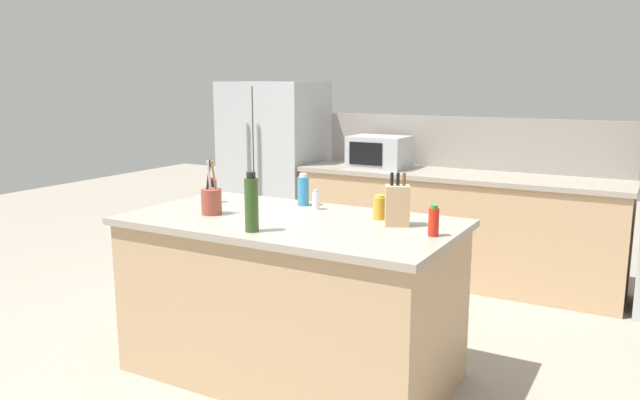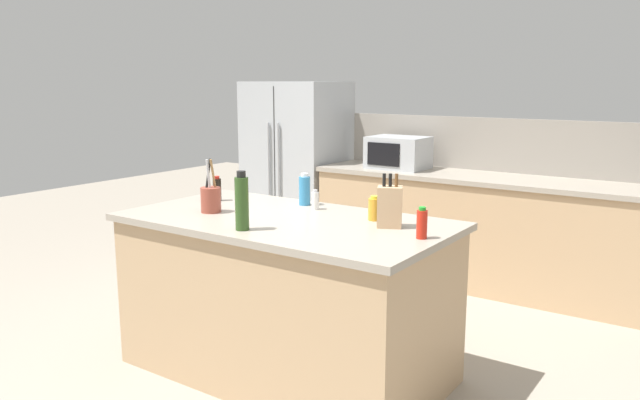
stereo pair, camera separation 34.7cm
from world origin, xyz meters
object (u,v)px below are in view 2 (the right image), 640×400
object	(u,v)px
olive_oil_bottle	(242,202)
honey_jar	(375,209)
dish_soap_bottle	(305,190)
hot_sauce_bottle	(422,224)
salt_shaker	(315,200)
soy_sauce_bottle	(217,189)
microwave	(398,153)
refrigerator	(297,167)
knife_block	(390,206)
utensil_crock	(211,199)

from	to	relation	value
olive_oil_bottle	honey_jar	size ratio (longest dim) A/B	2.25
dish_soap_bottle	hot_sauce_bottle	distance (m)	1.04
salt_shaker	soy_sauce_bottle	xyz separation A→B (m)	(-0.69, -0.13, 0.02)
dish_soap_bottle	salt_shaker	world-z (taller)	dish_soap_bottle
microwave	dish_soap_bottle	xyz separation A→B (m)	(0.29, -1.83, -0.05)
refrigerator	hot_sauce_bottle	distance (m)	3.31
knife_block	microwave	bearing A→B (deg)	90.57
microwave	utensil_crock	world-z (taller)	utensil_crock
microwave	salt_shaker	distance (m)	1.95
knife_block	soy_sauce_bottle	world-z (taller)	knife_block
microwave	olive_oil_bottle	world-z (taller)	olive_oil_bottle
hot_sauce_bottle	soy_sauce_bottle	world-z (taller)	soy_sauce_bottle
utensil_crock	soy_sauce_bottle	xyz separation A→B (m)	(-0.22, 0.29, -0.01)
knife_block	honey_jar	distance (m)	0.18
knife_block	hot_sauce_bottle	size ratio (longest dim) A/B	1.81
utensil_crock	salt_shaker	xyz separation A→B (m)	(0.46, 0.42, -0.03)
hot_sauce_bottle	honey_jar	world-z (taller)	hot_sauce_bottle
knife_block	utensil_crock	xyz separation A→B (m)	(-1.06, -0.26, -0.03)
soy_sauce_bottle	honey_jar	bearing A→B (deg)	3.85
utensil_crock	hot_sauce_bottle	xyz separation A→B (m)	(1.31, 0.13, -0.01)
refrigerator	salt_shaker	distance (m)	2.52
salt_shaker	honey_jar	xyz separation A→B (m)	(0.45, -0.06, 0.01)
microwave	knife_block	xyz separation A→B (m)	(1.02, -2.06, -0.03)
refrigerator	knife_block	distance (m)	3.04
olive_oil_bottle	salt_shaker	size ratio (longest dim) A/B	2.59
hot_sauce_bottle	soy_sauce_bottle	distance (m)	1.54
hot_sauce_bottle	soy_sauce_bottle	xyz separation A→B (m)	(-1.54, 0.15, 0.00)
utensil_crock	dish_soap_bottle	distance (m)	0.60
olive_oil_bottle	soy_sauce_bottle	world-z (taller)	olive_oil_bottle
refrigerator	salt_shaker	xyz separation A→B (m)	(1.58, -1.95, 0.14)
utensil_crock	dish_soap_bottle	bearing A→B (deg)	56.02
dish_soap_bottle	soy_sauce_bottle	bearing A→B (deg)	-159.53
refrigerator	olive_oil_bottle	world-z (taller)	refrigerator
olive_oil_bottle	hot_sauce_bottle	bearing A→B (deg)	23.27
knife_block	hot_sauce_bottle	bearing A→B (deg)	-53.08
olive_oil_bottle	dish_soap_bottle	xyz separation A→B (m)	(-0.12, 0.73, -0.05)
microwave	knife_block	distance (m)	2.30
utensil_crock	honey_jar	world-z (taller)	utensil_crock
knife_block	dish_soap_bottle	world-z (taller)	knife_block
knife_block	honey_jar	size ratio (longest dim) A/B	2.08
hot_sauce_bottle	soy_sauce_bottle	size ratio (longest dim) A/B	0.99
utensil_crock	hot_sauce_bottle	size ratio (longest dim) A/B	2.00
refrigerator	microwave	size ratio (longest dim) A/B	3.37
knife_block	olive_oil_bottle	distance (m)	0.79
olive_oil_bottle	honey_jar	xyz separation A→B (m)	(0.46, 0.60, -0.08)
honey_jar	soy_sauce_bottle	distance (m)	1.14
knife_block	soy_sauce_bottle	bearing A→B (deg)	153.15
salt_shaker	knife_block	bearing A→B (deg)	-14.56
olive_oil_bottle	soy_sauce_bottle	size ratio (longest dim) A/B	1.93
utensil_crock	dish_soap_bottle	xyz separation A→B (m)	(0.33, 0.49, 0.01)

